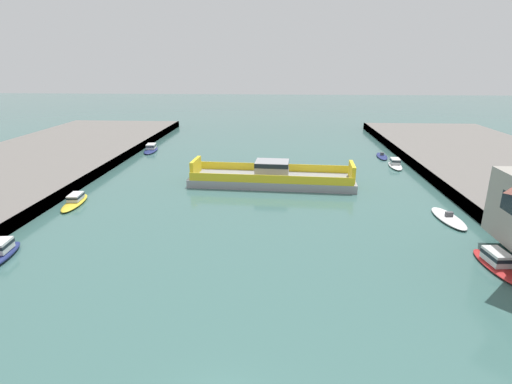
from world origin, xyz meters
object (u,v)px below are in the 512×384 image
(chain_ferry, at_px, (272,177))
(moored_boat_upstream_b, at_px, (448,218))
(moored_boat_near_left, at_px, (395,164))
(moored_boat_mid_left, at_px, (2,252))
(moored_boat_far_left, at_px, (75,201))
(moored_boat_mid_right, at_px, (498,262))
(moored_boat_upstream_a, at_px, (382,156))
(moored_boat_far_right, at_px, (151,148))

(chain_ferry, bearing_deg, moored_boat_upstream_b, -32.03)
(moored_boat_near_left, distance_m, moored_boat_mid_left, 55.52)
(chain_ferry, height_order, moored_boat_far_left, chain_ferry)
(chain_ferry, distance_m, moored_boat_far_left, 25.60)
(moored_boat_near_left, bearing_deg, moored_boat_mid_right, -91.02)
(moored_boat_far_left, xyz_separation_m, moored_boat_upstream_a, (43.19, 27.71, -0.25))
(chain_ferry, bearing_deg, moored_boat_mid_right, -49.69)
(moored_boat_near_left, relative_size, moored_boat_mid_left, 1.02)
(moored_boat_upstream_a, height_order, moored_boat_upstream_b, moored_boat_upstream_b)
(chain_ferry, height_order, moored_boat_upstream_b, chain_ferry)
(moored_boat_near_left, relative_size, moored_boat_far_right, 0.83)
(moored_boat_near_left, height_order, moored_boat_mid_right, moored_boat_mid_right)
(moored_boat_upstream_a, xyz_separation_m, moored_boat_upstream_b, (0.05, -30.22, 0.04))
(moored_boat_near_left, xyz_separation_m, moored_boat_mid_right, (-0.61, -33.98, 0.04))
(moored_boat_mid_left, bearing_deg, moored_boat_far_right, 90.81)
(chain_ferry, relative_size, moored_boat_upstream_a, 3.85)
(moored_boat_mid_left, xyz_separation_m, moored_boat_mid_right, (42.62, 0.86, -0.03))
(moored_boat_mid_left, xyz_separation_m, moored_boat_far_left, (-0.47, 14.02, -0.13))
(moored_boat_near_left, distance_m, moored_boat_far_right, 44.86)
(moored_boat_mid_right, bearing_deg, moored_boat_far_right, 134.89)
(moored_boat_near_left, bearing_deg, chain_ferry, -151.01)
(chain_ferry, xyz_separation_m, moored_boat_far_left, (-23.68, -9.73, -0.59))
(moored_boat_mid_left, height_order, moored_boat_far_left, moored_boat_mid_left)
(moored_boat_upstream_b, bearing_deg, moored_boat_mid_right, -90.84)
(moored_boat_mid_right, distance_m, moored_boat_far_right, 61.29)
(moored_boat_far_right, relative_size, moored_boat_upstream_a, 1.21)
(moored_boat_upstream_a, bearing_deg, moored_boat_mid_left, -135.68)
(moored_boat_far_right, xyz_separation_m, moored_boat_upstream_a, (43.35, -2.56, -0.31))
(moored_boat_near_left, xyz_separation_m, moored_boat_far_right, (-43.86, 9.44, 0.00))
(chain_ferry, height_order, moored_boat_mid_right, chain_ferry)
(moored_boat_upstream_a, relative_size, moored_boat_upstream_b, 0.87)
(moored_boat_far_left, xyz_separation_m, moored_boat_upstream_b, (43.25, -2.52, -0.21))
(moored_boat_upstream_a, bearing_deg, moored_boat_far_right, 176.63)
(moored_boat_upstream_a, distance_m, moored_boat_upstream_b, 30.22)
(moored_boat_mid_left, relative_size, moored_boat_mid_right, 0.86)
(moored_boat_upstream_b, bearing_deg, moored_boat_far_left, 176.67)
(moored_boat_mid_left, height_order, moored_boat_mid_right, moored_boat_mid_left)
(moored_boat_mid_right, bearing_deg, moored_boat_upstream_b, 89.16)
(moored_boat_mid_right, bearing_deg, chain_ferry, 130.31)
(moored_boat_near_left, bearing_deg, moored_boat_far_left, -154.52)
(moored_boat_near_left, bearing_deg, moored_boat_far_right, 167.85)
(moored_boat_mid_left, relative_size, moored_boat_far_left, 0.88)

